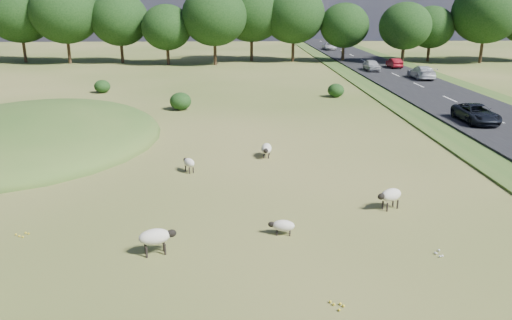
{
  "coord_description": "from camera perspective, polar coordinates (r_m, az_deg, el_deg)",
  "views": [
    {
      "loc": [
        1.17,
        -19.32,
        8.31
      ],
      "look_at": [
        2.0,
        4.0,
        1.0
      ],
      "focal_mm": 35.0,
      "sensor_mm": 36.0,
      "label": 1
    }
  ],
  "objects": [
    {
      "name": "car_1",
      "position": [
        65.82,
        13.1,
        10.51
      ],
      "size": [
        1.62,
        4.02,
        1.37
      ],
      "primitive_type": "imported",
      "color": "silver",
      "rests_on": "road"
    },
    {
      "name": "mound",
      "position": [
        34.98,
        -24.1,
        2.11
      ],
      "size": [
        16.0,
        20.0,
        4.0
      ],
      "primitive_type": "ellipsoid",
      "color": "#33561E",
      "rests_on": "ground"
    },
    {
      "name": "car_5",
      "position": [
        105.23,
        9.58,
        13.11
      ],
      "size": [
        1.79,
        4.41,
        1.28
      ],
      "primitive_type": "imported",
      "rotation": [
        0.0,
        0.0,
        3.14
      ],
      "color": "#AFB0B7",
      "rests_on": "road"
    },
    {
      "name": "sheep_5",
      "position": [
        21.76,
        15.1,
        -3.9
      ],
      "size": [
        1.29,
        0.98,
        0.91
      ],
      "rotation": [
        0.0,
        0.0,
        3.65
      ],
      "color": "beige",
      "rests_on": "ground"
    },
    {
      "name": "sheep_1",
      "position": [
        18.89,
        3.07,
        -7.49
      ],
      "size": [
        1.04,
        0.56,
        0.58
      ],
      "rotation": [
        0.0,
        0.0,
        3.0
      ],
      "color": "beige",
      "rests_on": "ground"
    },
    {
      "name": "car_6",
      "position": [
        38.93,
        23.88,
        4.9
      ],
      "size": [
        2.09,
        4.53,
        1.26
      ],
      "primitive_type": "imported",
      "color": "black",
      "rests_on": "road"
    },
    {
      "name": "road",
      "position": [
        53.43,
        18.8,
        7.66
      ],
      "size": [
        8.0,
        150.0,
        0.25
      ],
      "primitive_type": "cube",
      "color": "black",
      "rests_on": "ground"
    },
    {
      "name": "sheep_6",
      "position": [
        28.23,
        1.19,
        1.3
      ],
      "size": [
        0.71,
        1.36,
        0.77
      ],
      "rotation": [
        0.0,
        0.0,
        4.6
      ],
      "color": "beige",
      "rests_on": "ground"
    },
    {
      "name": "sheep_3",
      "position": [
        25.9,
        -7.68,
        -0.3
      ],
      "size": [
        0.8,
        1.03,
        0.73
      ],
      "rotation": [
        0.0,
        0.0,
        2.09
      ],
      "color": "beige",
      "rests_on": "ground"
    },
    {
      "name": "ground",
      "position": [
        40.21,
        -3.68,
        5.43
      ],
      "size": [
        160.0,
        160.0,
        0.0
      ],
      "primitive_type": "plane",
      "color": "#39561B",
      "rests_on": "ground"
    },
    {
      "name": "sheep_4",
      "position": [
        17.68,
        -11.4,
        -8.6
      ],
      "size": [
        1.37,
        0.86,
        0.95
      ],
      "rotation": [
        0.0,
        0.0,
        0.29
      ],
      "color": "beige",
      "rests_on": "ground"
    },
    {
      "name": "treeline",
      "position": [
        74.81,
        -3.9,
        16.01
      ],
      "size": [
        96.28,
        14.66,
        11.7
      ],
      "color": "black",
      "rests_on": "ground"
    },
    {
      "name": "car_2",
      "position": [
        60.14,
        18.4,
        9.51
      ],
      "size": [
        2.02,
        4.96,
        1.44
      ],
      "primitive_type": "imported",
      "rotation": [
        0.0,
        0.0,
        3.14
      ],
      "color": "silver",
      "rests_on": "road"
    },
    {
      "name": "car_7",
      "position": [
        69.76,
        15.53,
        10.64
      ],
      "size": [
        1.29,
        3.7,
        1.22
      ],
      "primitive_type": "imported",
      "rotation": [
        0.0,
        0.0,
        3.14
      ],
      "color": "maroon",
      "rests_on": "road"
    },
    {
      "name": "shrubs",
      "position": [
        45.36,
        -6.2,
        7.59
      ],
      "size": [
        23.94,
        10.19,
        1.43
      ],
      "color": "black",
      "rests_on": "ground"
    },
    {
      "name": "car_4",
      "position": [
        95.47,
        8.39,
        12.75
      ],
      "size": [
        2.11,
        4.57,
        1.27
      ],
      "primitive_type": "imported",
      "color": "silver",
      "rests_on": "road"
    }
  ]
}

